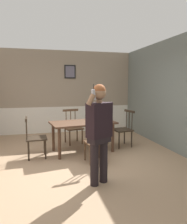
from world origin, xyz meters
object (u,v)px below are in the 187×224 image
Objects in this scene: chair_near_window at (123,129)px; chair_by_doorway at (73,127)px; chair_opposite_corner at (96,141)px; dining_table at (83,126)px; chair_at_table_head at (35,138)px; person_figure at (100,128)px.

chair_near_window is 1.02× the size of chair_by_doorway.
chair_near_window is at bearing 36.64° from chair_opposite_corner.
chair_at_table_head is (-1.14, -0.17, -0.18)m from dining_table.
dining_table is 1.78× the size of chair_opposite_corner.
person_figure reaches higher than dining_table.
chair_by_doorway is at bearing 56.19° from chair_near_window.
chair_near_window is 0.59× the size of person_figure.
chair_by_doorway reaches higher than dining_table.
chair_near_window reaches higher than chair_at_table_head.
dining_table is 0.83m from chair_by_doorway.
dining_table is at bearing -118.23° from person_figure.
chair_opposite_corner is at bearing 85.49° from chair_by_doorway.
chair_opposite_corner is 0.56× the size of person_figure.
dining_table is at bearing 91.17° from chair_near_window.
chair_by_doorway is at bearing 98.76° from dining_table.
chair_near_window is (1.15, 0.17, -0.17)m from dining_table.
chair_by_doorway reaches higher than chair_opposite_corner.
chair_near_window is at bearing 95.66° from chair_at_table_head.
person_figure reaches higher than chair_near_window.
chair_near_window is 2.31m from person_figure.
chair_at_table_head is 1.41m from chair_opposite_corner.
chair_opposite_corner is 1.08m from person_figure.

